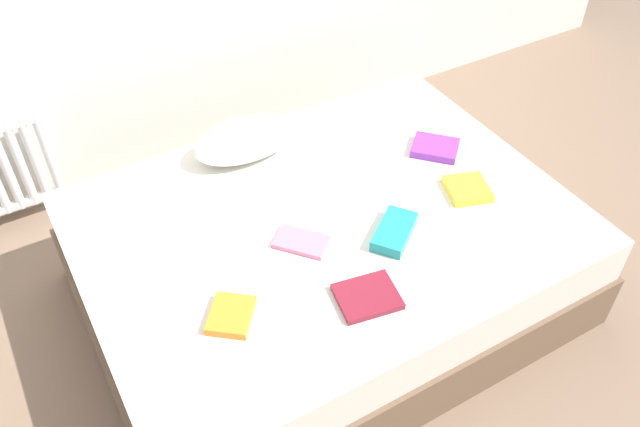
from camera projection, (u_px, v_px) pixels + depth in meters
name	position (u px, v px, depth m)	size (l,w,h in m)	color
ground_plane	(325.00, 296.00, 3.01)	(8.00, 8.00, 0.00)	#7F6651
bed	(326.00, 259.00, 2.84)	(2.00, 1.50, 0.50)	brown
pillow	(246.00, 139.00, 2.92)	(0.49, 0.27, 0.16)	white
textbook_yellow	(468.00, 189.00, 2.77)	(0.17, 0.18, 0.03)	yellow
textbook_teal	(394.00, 232.00, 2.57)	(0.23, 0.12, 0.05)	teal
textbook_maroon	(367.00, 297.00, 2.34)	(0.22, 0.18, 0.03)	maroon
textbook_pink	(301.00, 242.00, 2.55)	(0.21, 0.12, 0.02)	pink
textbook_purple	(435.00, 148.00, 2.98)	(0.20, 0.16, 0.04)	purple
textbook_orange	(231.00, 315.00, 2.28)	(0.17, 0.15, 0.03)	orange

